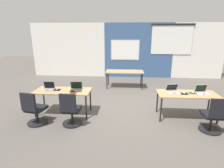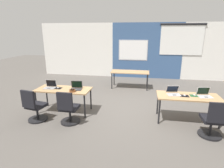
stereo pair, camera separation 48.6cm
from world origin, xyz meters
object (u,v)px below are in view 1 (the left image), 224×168
at_px(chair_near_left_inner, 71,112).
at_px(laptop_near_right_end, 202,92).
at_px(laptop_near_left_inner, 76,89).
at_px(chair_near_left_end, 35,111).
at_px(desk_near_left, 63,92).
at_px(laptop_near_right_inner, 173,91).
at_px(mouse_near_right_inner, 184,93).
at_px(laptop_near_left_end, 48,88).
at_px(mouse_near_left_end, 57,89).
at_px(mouse_near_right_end, 193,92).
at_px(chair_near_right_end, 213,118).
at_px(desk_near_right, 187,96).
at_px(snack_bowl, 73,92).
at_px(desk_far_center, 125,72).

distance_m(chair_near_left_inner, laptop_near_right_end, 3.56).
distance_m(laptop_near_left_inner, chair_near_left_end, 1.24).
xyz_separation_m(desk_near_left, laptop_near_right_inner, (3.12, 0.06, 0.11)).
relative_size(desk_near_left, mouse_near_right_inner, 14.94).
height_order(laptop_near_left_end, mouse_near_left_end, laptop_near_left_end).
relative_size(mouse_near_right_end, laptop_near_left_end, 0.32).
bearing_deg(mouse_near_right_inner, chair_near_right_end, -54.68).
distance_m(chair_near_left_inner, mouse_near_left_end, 1.01).
distance_m(desk_near_right, snack_bowl, 3.14).
relative_size(mouse_near_right_end, snack_bowl, 0.61).
height_order(chair_near_left_inner, mouse_near_right_end, chair_near_left_inner).
distance_m(desk_far_center, laptop_near_right_end, 3.51).
bearing_deg(laptop_near_left_end, chair_near_left_end, -99.41).
relative_size(laptop_near_right_end, laptop_near_left_end, 1.09).
relative_size(desk_near_left, laptop_near_left_end, 4.68).
bearing_deg(laptop_near_left_end, mouse_near_right_end, -2.25).
distance_m(mouse_near_right_end, chair_near_left_end, 4.25).
distance_m(mouse_near_right_inner, chair_near_left_inner, 3.06).
distance_m(laptop_near_right_inner, mouse_near_right_inner, 0.29).
distance_m(desk_near_right, laptop_near_right_inner, 0.40).
bearing_deg(mouse_near_left_end, mouse_near_right_inner, -0.79).
distance_m(desk_near_right, chair_near_right_end, 0.89).
relative_size(desk_near_left, chair_near_left_inner, 1.74).
height_order(desk_far_center, laptop_near_right_inner, laptop_near_right_inner).
relative_size(laptop_near_left_inner, chair_near_right_end, 0.39).
bearing_deg(snack_bowl, chair_near_left_end, -150.37).
xyz_separation_m(desk_far_center, laptop_near_left_end, (-2.17, -2.79, 0.11)).
bearing_deg(mouse_near_right_inner, laptop_near_right_inner, 162.52).
bearing_deg(mouse_near_left_end, laptop_near_left_inner, 0.90).
bearing_deg(chair_near_left_end, desk_near_left, -114.52).
bearing_deg(mouse_near_right_inner, desk_far_center, 120.20).
bearing_deg(chair_near_left_end, desk_near_right, -158.96).
relative_size(mouse_near_right_inner, snack_bowl, 0.60).
distance_m(desk_near_left, mouse_near_right_inner, 3.40).
relative_size(desk_near_left, laptop_near_right_end, 4.30).
height_order(laptop_near_right_inner, mouse_near_right_inner, laptop_near_right_inner).
xyz_separation_m(laptop_near_right_inner, mouse_near_right_end, (0.53, -0.02, -0.03)).
bearing_deg(snack_bowl, desk_far_center, 65.45).
relative_size(desk_near_left, mouse_near_right_end, 14.71).
distance_m(desk_far_center, chair_near_left_inner, 3.74).
relative_size(desk_near_right, laptop_near_right_inner, 4.25).
bearing_deg(desk_near_right, laptop_near_left_inner, 179.44).
bearing_deg(snack_bowl, laptop_near_left_end, 163.73).
bearing_deg(chair_near_left_end, laptop_near_left_end, -86.00).
relative_size(laptop_near_left_inner, snack_bowl, 2.02).
height_order(laptop_near_right_end, laptop_near_left_end, laptop_near_left_end).
bearing_deg(chair_near_left_inner, desk_far_center, -109.76).
distance_m(desk_near_right, laptop_near_left_inner, 3.11).
relative_size(desk_far_center, chair_near_left_end, 1.74).
height_order(chair_near_right_end, snack_bowl, chair_near_right_end).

